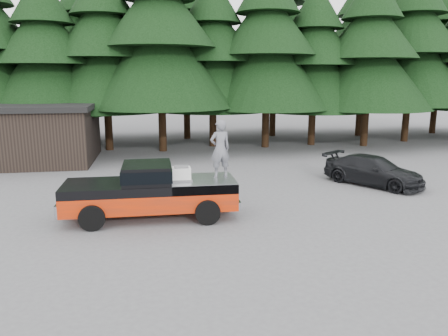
{
  "coord_description": "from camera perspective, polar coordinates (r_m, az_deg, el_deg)",
  "views": [
    {
      "loc": [
        -1.48,
        -13.98,
        4.85
      ],
      "look_at": [
        0.74,
        0.0,
        1.84
      ],
      "focal_mm": 35.0,
      "sensor_mm": 36.0,
      "label": 1
    }
  ],
  "objects": [
    {
      "name": "pickup_truck",
      "position": [
        15.29,
        -9.54,
        -4.04
      ],
      "size": [
        6.0,
        2.04,
        1.33
      ],
      "primitive_type": null,
      "color": "red",
      "rests_on": "ground"
    },
    {
      "name": "ground",
      "position": [
        14.87,
        -2.84,
        -7.04
      ],
      "size": [
        120.0,
        120.0,
        0.0
      ],
      "primitive_type": "plane",
      "color": "#4E4E51",
      "rests_on": "ground"
    },
    {
      "name": "parked_car",
      "position": [
        20.76,
        18.93,
        -0.31
      ],
      "size": [
        4.09,
        4.72,
        1.3
      ],
      "primitive_type": "imported",
      "rotation": [
        0.0,
        0.0,
        0.62
      ],
      "color": "black",
      "rests_on": "ground"
    },
    {
      "name": "man_on_bed",
      "position": [
        15.24,
        -0.52,
        2.54
      ],
      "size": [
        0.83,
        0.64,
        2.02
      ],
      "primitive_type": "imported",
      "rotation": [
        0.0,
        0.0,
        3.38
      ],
      "color": "slate",
      "rests_on": "pickup_truck"
    },
    {
      "name": "air_compressor",
      "position": [
        14.95,
        -5.59,
        -0.81
      ],
      "size": [
        0.63,
        0.52,
        0.43
      ],
      "primitive_type": "cube",
      "rotation": [
        0.0,
        0.0,
        0.0
      ],
      "color": "silver",
      "rests_on": "pickup_truck"
    },
    {
      "name": "truck_cab",
      "position": [
        15.05,
        -10.04,
        -0.54
      ],
      "size": [
        1.66,
        1.9,
        0.59
      ],
      "primitive_type": "cube",
      "color": "black",
      "rests_on": "pickup_truck"
    },
    {
      "name": "treeline",
      "position": [
        31.36,
        -5.77,
        17.21
      ],
      "size": [
        60.15,
        16.05,
        17.5
      ],
      "color": "black",
      "rests_on": "ground"
    },
    {
      "name": "utility_building",
      "position": [
        27.23,
        -25.06,
        4.17
      ],
      "size": [
        8.4,
        6.4,
        3.3
      ],
      "color": "black",
      "rests_on": "ground"
    }
  ]
}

